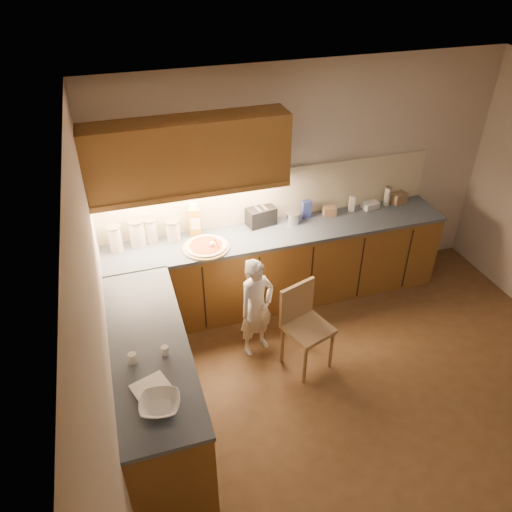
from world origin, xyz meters
name	(u,v)px	position (x,y,z in m)	size (l,w,h in m)	color
room	(407,249)	(0.00, 0.00, 1.68)	(4.54, 4.50, 2.62)	#52361C
l_counter	(243,299)	(-0.92, 1.25, 0.46)	(3.77, 2.62, 0.92)	brown
backsplash	(272,195)	(-0.38, 1.99, 1.21)	(3.75, 0.02, 0.58)	beige
upper_cabinets	(188,155)	(-1.27, 1.82, 1.85)	(1.95, 0.36, 0.73)	brown
pizza_on_board	(206,247)	(-1.21, 1.60, 0.94)	(0.48, 0.48, 0.19)	tan
child	(257,308)	(-0.86, 0.98, 0.54)	(0.40, 0.26, 1.08)	silver
wooden_chair	(303,321)	(-0.49, 0.69, 0.52)	(0.51, 0.51, 0.89)	tan
mixing_bowl	(160,405)	(-1.95, -0.26, 0.95)	(0.28, 0.28, 0.07)	white
canister_a	(115,239)	(-2.08, 1.83, 1.06)	(0.14, 0.14, 0.29)	silver
canister_b	(137,233)	(-1.85, 1.86, 1.07)	(0.17, 0.17, 0.30)	silver
canister_c	(151,230)	(-1.71, 1.89, 1.06)	(0.14, 0.14, 0.27)	beige
canister_d	(173,231)	(-1.49, 1.84, 1.04)	(0.15, 0.15, 0.24)	beige
oil_jug	(195,221)	(-1.26, 1.89, 1.09)	(0.14, 0.11, 0.37)	#B38E23
toaster	(261,216)	(-0.53, 1.89, 1.02)	(0.33, 0.23, 0.20)	black
steel_pot	(293,218)	(-0.18, 1.82, 0.98)	(0.16, 0.16, 0.13)	#BCBCC1
blue_box	(306,209)	(0.01, 1.89, 1.02)	(0.10, 0.07, 0.20)	#314194
card_box_a	(329,211)	(0.27, 1.86, 0.97)	(0.14, 0.10, 0.10)	tan
white_bottle	(352,204)	(0.56, 1.87, 1.01)	(0.06, 0.06, 0.18)	white
flat_pack	(370,205)	(0.80, 1.86, 0.96)	(0.18, 0.13, 0.07)	silver
tall_jar	(387,196)	(1.01, 1.88, 1.04)	(0.08, 0.08, 0.24)	silver
card_box_b	(399,198)	(1.17, 1.88, 0.98)	(0.16, 0.13, 0.13)	#9D7E54
dough_cloth	(151,387)	(-1.99, -0.07, 0.93)	(0.25, 0.20, 0.02)	white
spice_jar_a	(133,358)	(-2.08, 0.22, 0.96)	(0.06, 0.06, 0.09)	silver
spice_jar_b	(165,350)	(-1.84, 0.24, 0.96)	(0.06, 0.06, 0.08)	white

